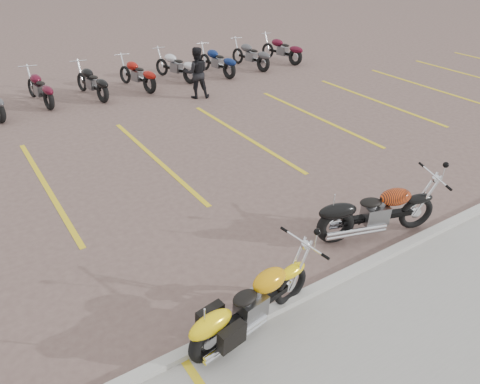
% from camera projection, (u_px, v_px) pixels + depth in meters
% --- Properties ---
extents(ground, '(100.00, 100.00, 0.00)m').
position_uv_depth(ground, '(242.00, 235.00, 9.04)').
color(ground, '#715951').
rests_on(ground, ground).
extents(curb, '(60.00, 0.18, 0.12)m').
position_uv_depth(curb, '(309.00, 293.00, 7.56)').
color(curb, '#ADAAA3').
rests_on(curb, ground).
extents(parking_stripes, '(38.00, 5.50, 0.01)m').
position_uv_depth(parking_stripes, '(156.00, 159.00, 11.94)').
color(parking_stripes, gold).
rests_on(parking_stripes, ground).
extents(yellow_cruiser, '(2.30, 0.54, 0.95)m').
position_uv_depth(yellow_cruiser, '(249.00, 307.00, 6.72)').
color(yellow_cruiser, black).
rests_on(yellow_cruiser, ground).
extents(flame_cruiser, '(2.35, 0.89, 1.00)m').
position_uv_depth(flame_cruiser, '(374.00, 214.00, 8.80)').
color(flame_cruiser, black).
rests_on(flame_cruiser, ground).
extents(person_b, '(1.01, 0.92, 1.70)m').
position_uv_depth(person_b, '(197.00, 73.00, 15.69)').
color(person_b, black).
rests_on(person_b, ground).
extents(bg_bike_row, '(19.16, 2.08, 1.10)m').
position_uv_depth(bg_bike_row, '(65.00, 84.00, 15.56)').
color(bg_bike_row, black).
rests_on(bg_bike_row, ground).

